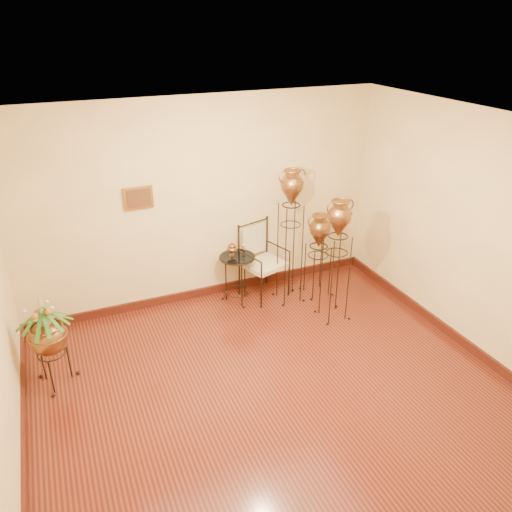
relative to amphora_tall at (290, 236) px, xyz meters
name	(u,v)px	position (x,y,z in m)	size (l,w,h in m)	color
ground	(283,405)	(-1.02, -1.93, -0.98)	(5.00, 5.00, 0.00)	#5D2616
room_shell	(287,256)	(-1.03, -1.92, 0.75)	(5.02, 5.02, 2.81)	#FFDFA4
amphora_tall	(290,236)	(0.00, 0.00, 0.00)	(0.45, 0.45, 1.91)	black
amphora_mid	(336,260)	(0.33, -0.65, -0.13)	(0.38, 0.38, 1.67)	black
amphora_short	(318,254)	(0.45, -0.01, -0.36)	(0.41, 0.41, 1.24)	black
planter_urn	(47,334)	(-3.16, -0.63, -0.33)	(0.77, 0.77, 1.16)	black
armchair	(264,262)	(-0.28, 0.22, -0.44)	(0.74, 0.71, 1.07)	black
side_table	(237,278)	(-0.69, 0.22, -0.61)	(0.61, 0.61, 0.89)	black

